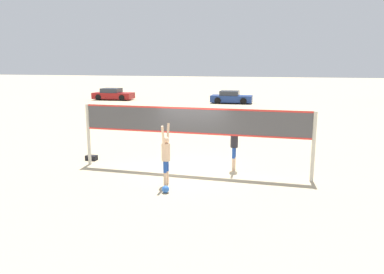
# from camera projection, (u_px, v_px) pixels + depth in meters

# --- Properties ---
(ground_plane) EXTENTS (200.00, 200.00, 0.00)m
(ground_plane) POSITION_uv_depth(u_px,v_px,m) (192.00, 172.00, 13.85)
(ground_plane) COLOR #C6B28C
(volleyball_net) EXTENTS (8.58, 0.13, 2.40)m
(volleyball_net) POSITION_uv_depth(u_px,v_px,m) (192.00, 126.00, 13.52)
(volleyball_net) COLOR beige
(volleyball_net) RESTS_ON ground_plane
(player_spiker) EXTENTS (0.28, 0.69, 2.03)m
(player_spiker) POSITION_uv_depth(u_px,v_px,m) (166.00, 154.00, 12.16)
(player_spiker) COLOR beige
(player_spiker) RESTS_ON ground_plane
(player_blocker) EXTENTS (0.28, 0.71, 2.16)m
(player_blocker) POSITION_uv_depth(u_px,v_px,m) (234.00, 140.00, 13.87)
(player_blocker) COLOR beige
(player_blocker) RESTS_ON ground_plane
(volleyball) EXTENTS (0.23, 0.23, 0.23)m
(volleyball) POSITION_uv_depth(u_px,v_px,m) (166.00, 189.00, 11.58)
(volleyball) COLOR blue
(volleyball) RESTS_ON ground_plane
(gear_bag) EXTENTS (0.46, 0.27, 0.20)m
(gear_bag) POSITION_uv_depth(u_px,v_px,m) (91.00, 158.00, 15.51)
(gear_bag) COLOR black
(gear_bag) RESTS_ON ground_plane
(parked_car_near) EXTENTS (4.20, 2.16, 1.25)m
(parked_car_near) POSITION_uv_depth(u_px,v_px,m) (231.00, 98.00, 37.71)
(parked_car_near) COLOR navy
(parked_car_near) RESTS_ON ground_plane
(parked_car_mid) EXTENTS (4.47, 2.18, 1.28)m
(parked_car_mid) POSITION_uv_depth(u_px,v_px,m) (113.00, 95.00, 41.23)
(parked_car_mid) COLOR maroon
(parked_car_mid) RESTS_ON ground_plane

